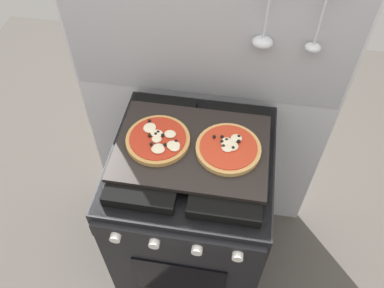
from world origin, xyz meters
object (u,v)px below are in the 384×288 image
(stove, at_px, (192,213))
(pizza_left, at_px, (158,140))
(baking_tray, at_px, (192,147))
(pizza_right, at_px, (228,148))

(stove, distance_m, pizza_left, 0.49)
(baking_tray, relative_size, pizza_left, 2.37)
(pizza_left, relative_size, pizza_right, 1.00)
(pizza_left, height_order, pizza_right, same)
(stove, bearing_deg, baking_tray, 90.00)
(baking_tray, bearing_deg, pizza_left, -179.06)
(stove, distance_m, pizza_right, 0.49)
(stove, distance_m, baking_tray, 0.46)
(stove, xyz_separation_m, pizza_left, (-0.12, -0.00, 0.48))
(baking_tray, bearing_deg, stove, -90.00)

